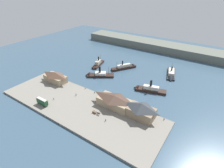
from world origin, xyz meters
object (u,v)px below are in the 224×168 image
at_px(pedestrian_near_west_shed, 76,95).
at_px(mooring_post_center_west, 164,119).
at_px(mooring_post_east, 48,74).
at_px(ferry_moored_east, 97,75).
at_px(ferry_shed_customs_shed, 55,77).
at_px(ferry_approaching_east, 97,65).
at_px(ferry_shed_west_terminal, 141,110).
at_px(ferry_approaching_west, 126,67).
at_px(mooring_post_center_east, 85,88).
at_px(ferry_shed_central_terminal, 114,101).
at_px(pedestrian_near_cart, 54,99).
at_px(ferry_mid_harbor, 171,75).
at_px(street_tram, 42,101).
at_px(ferry_outer_harbor, 147,89).
at_px(horse_cart, 96,112).
at_px(mooring_post_west, 95,93).
at_px(pedestrian_standing_center, 106,120).

bearing_deg(pedestrian_near_west_shed, mooring_post_center_west, 9.55).
xyz_separation_m(mooring_post_east, ferry_moored_east, (34.33, 22.15, -0.32)).
height_order(ferry_shed_customs_shed, ferry_approaching_east, ferry_shed_customs_shed).
distance_m(ferry_shed_west_terminal, ferry_approaching_east, 78.58).
bearing_deg(ferry_approaching_west, ferry_shed_west_terminal, -52.54).
bearing_deg(pedestrian_near_west_shed, mooring_post_center_east, 93.85).
bearing_deg(mooring_post_center_west, ferry_shed_central_terminal, -170.92).
bearing_deg(mooring_post_center_east, ferry_shed_west_terminal, -6.00).
relative_size(ferry_shed_customs_shed, ferry_shed_central_terminal, 0.85).
distance_m(ferry_shed_west_terminal, pedestrian_near_cart, 57.29).
bearing_deg(mooring_post_center_east, pedestrian_near_cart, -110.17).
bearing_deg(ferry_shed_west_terminal, ferry_mid_harbor, 92.21).
xyz_separation_m(ferry_shed_customs_shed, street_tram, (16.75, -24.92, -1.51)).
xyz_separation_m(ferry_shed_customs_shed, ferry_outer_harbor, (63.61, 28.93, -3.74)).
relative_size(ferry_moored_east, ferry_outer_harbor, 0.97).
relative_size(mooring_post_center_east, ferry_mid_harbor, 0.03).
bearing_deg(street_tram, mooring_post_center_east, 72.37).
relative_size(horse_cart, pedestrian_near_west_shed, 3.14).
xyz_separation_m(mooring_post_center_east, mooring_post_east, (-41.03, -0.15, 0.00)).
height_order(mooring_post_east, ferry_outer_harbor, ferry_outer_harbor).
distance_m(ferry_shed_west_terminal, mooring_post_center_west, 13.72).
distance_m(mooring_post_center_west, ferry_approaching_west, 72.26).
bearing_deg(ferry_approaching_west, ferry_moored_east, -114.67).
bearing_deg(mooring_post_west, ferry_moored_east, 125.03).
distance_m(mooring_post_east, ferry_moored_east, 40.86).
relative_size(ferry_shed_west_terminal, mooring_post_east, 17.54).
xyz_separation_m(pedestrian_near_cart, mooring_post_east, (-33.02, 21.65, -0.26)).
xyz_separation_m(street_tram, horse_cart, (33.21, 12.02, -1.64)).
bearing_deg(pedestrian_near_west_shed, ferry_moored_east, 102.97).
bearing_deg(mooring_post_center_east, horse_cart, -35.95).
relative_size(mooring_post_west, ferry_outer_harbor, 0.04).
xyz_separation_m(mooring_post_east, ferry_approaching_east, (22.08, 38.39, -0.12)).
relative_size(pedestrian_near_west_shed, ferry_outer_harbor, 0.07).
distance_m(pedestrian_near_cart, pedestrian_standing_center, 40.28).
bearing_deg(ferry_outer_harbor, ferry_approaching_west, 142.91).
bearing_deg(ferry_approaching_west, horse_cart, -74.48).
bearing_deg(ferry_shed_central_terminal, pedestrian_near_west_shed, -169.93).
relative_size(ferry_shed_west_terminal, street_tram, 1.97).
xyz_separation_m(pedestrian_near_west_shed, ferry_approaching_east, (-19.62, 48.21, -0.47)).
bearing_deg(ferry_approaching_west, pedestrian_near_cart, -100.90).
bearing_deg(mooring_post_center_west, ferry_outer_harbor, 130.75).
xyz_separation_m(ferry_shed_west_terminal, mooring_post_center_east, (-46.59, 4.89, -4.14)).
bearing_deg(pedestrian_near_west_shed, mooring_post_east, 166.75).
relative_size(ferry_shed_central_terminal, mooring_post_west, 23.93).
distance_m(ferry_shed_customs_shed, ferry_shed_central_terminal, 54.67).
distance_m(street_tram, mooring_post_center_east, 30.86).
bearing_deg(ferry_approaching_east, ferry_mid_harbor, 16.23).
height_order(street_tram, ferry_approaching_west, ferry_approaching_west).
bearing_deg(mooring_post_west, ferry_shed_central_terminal, -12.81).
bearing_deg(ferry_shed_west_terminal, ferry_moored_east, 153.22).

